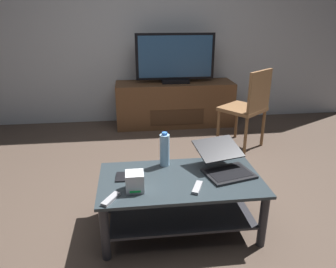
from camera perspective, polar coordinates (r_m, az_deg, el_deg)
name	(u,v)px	position (r m, az deg, el deg)	size (l,w,h in m)	color
ground_plane	(170,212)	(2.70, 0.37, -13.69)	(7.68, 7.68, 0.00)	#4C3D33
back_wall	(148,22)	(4.67, -3.67, 19.39)	(6.40, 0.12, 2.80)	silver
coffee_table	(180,194)	(2.38, 2.18, -10.66)	(1.16, 0.63, 0.42)	#2D383D
media_cabinet	(175,104)	(4.56, 1.20, 5.43)	(1.63, 0.51, 0.61)	brown
television	(175,59)	(4.41, 1.30, 13.19)	(1.07, 0.20, 0.66)	black
dining_chair	(249,105)	(3.80, 14.27, 5.08)	(0.62, 0.62, 0.94)	brown
laptop	(224,163)	(2.42, 10.04, -5.17)	(0.43, 0.49, 0.19)	black
router_box	(135,182)	(2.15, -5.96, -8.45)	(0.12, 0.12, 0.13)	silver
water_bottle_near	(165,150)	(2.44, -0.60, -2.84)	(0.08, 0.08, 0.27)	#99C6E5
cell_phone	(121,177)	(2.34, -8.44, -7.59)	(0.07, 0.14, 0.01)	black
tv_remote	(197,188)	(2.19, 5.27, -9.51)	(0.04, 0.16, 0.02)	#99999E
soundbar_remote	(111,199)	(2.09, -10.20, -11.36)	(0.04, 0.16, 0.02)	#99999E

